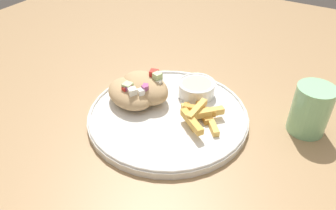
# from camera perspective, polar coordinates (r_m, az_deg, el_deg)

# --- Properties ---
(table) EXTENTS (1.54, 1.54, 0.72)m
(table) POSITION_cam_1_polar(r_m,az_deg,el_deg) (0.74, -0.58, -2.92)
(table) COLOR #9E7A51
(table) RESTS_ON ground_plane
(plate) EXTENTS (0.32, 0.32, 0.02)m
(plate) POSITION_cam_1_polar(r_m,az_deg,el_deg) (0.65, -0.00, -1.71)
(plate) COLOR white
(plate) RESTS_ON table
(pita_sandwich_near) EXTENTS (0.14, 0.12, 0.05)m
(pita_sandwich_near) POSITION_cam_1_polar(r_m,az_deg,el_deg) (0.67, -6.52, 2.05)
(pita_sandwich_near) COLOR tan
(pita_sandwich_near) RESTS_ON plate
(pita_sandwich_far) EXTENTS (0.14, 0.11, 0.06)m
(pita_sandwich_far) POSITION_cam_1_polar(r_m,az_deg,el_deg) (0.68, -4.04, 3.10)
(pita_sandwich_far) COLOR tan
(pita_sandwich_far) RESTS_ON plate
(fries_pile) EXTENTS (0.10, 0.10, 0.03)m
(fries_pile) POSITION_cam_1_polar(r_m,az_deg,el_deg) (0.63, 5.36, -1.78)
(fries_pile) COLOR #E5B251
(fries_pile) RESTS_ON plate
(sauce_ramekin) EXTENTS (0.08, 0.08, 0.03)m
(sauce_ramekin) POSITION_cam_1_polar(r_m,az_deg,el_deg) (0.69, 5.00, 3.02)
(sauce_ramekin) COLOR white
(sauce_ramekin) RESTS_ON plate
(water_glass) EXTENTS (0.07, 0.07, 0.10)m
(water_glass) POSITION_cam_1_polar(r_m,az_deg,el_deg) (0.66, 23.50, -1.05)
(water_glass) COLOR #8CCC93
(water_glass) RESTS_ON table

